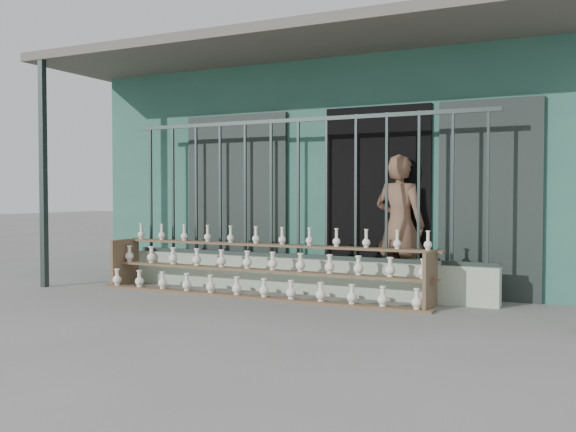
% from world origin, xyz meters
% --- Properties ---
extents(ground, '(60.00, 60.00, 0.00)m').
position_xyz_m(ground, '(0.00, 0.00, 0.00)').
color(ground, slate).
extents(workshop_building, '(7.40, 6.60, 3.21)m').
position_xyz_m(workshop_building, '(0.00, 4.23, 1.62)').
color(workshop_building, '#2D6151').
rests_on(workshop_building, ground).
extents(parapet_wall, '(5.00, 0.20, 0.45)m').
position_xyz_m(parapet_wall, '(0.00, 1.30, 0.23)').
color(parapet_wall, '#ADC1A6').
rests_on(parapet_wall, ground).
extents(security_fence, '(5.00, 0.04, 1.80)m').
position_xyz_m(security_fence, '(-0.00, 1.30, 1.35)').
color(security_fence, '#283330').
rests_on(security_fence, parapet_wall).
extents(shelf_rack, '(4.50, 0.68, 0.85)m').
position_xyz_m(shelf_rack, '(-0.35, 0.89, 0.36)').
color(shelf_rack, brown).
rests_on(shelf_rack, ground).
extents(elderly_woman, '(0.70, 0.51, 1.76)m').
position_xyz_m(elderly_woman, '(1.23, 1.67, 0.88)').
color(elderly_woman, brown).
rests_on(elderly_woman, ground).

